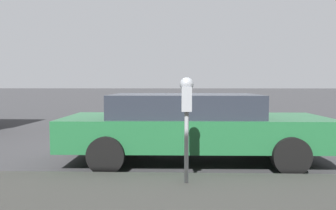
# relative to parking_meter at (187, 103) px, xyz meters

# --- Properties ---
(ground_plane) EXTENTS (220.00, 220.00, 0.00)m
(ground_plane) POSITION_rel_parking_meter_xyz_m (2.71, 0.15, -1.26)
(ground_plane) COLOR #333335
(parking_meter) EXTENTS (0.21, 0.19, 1.47)m
(parking_meter) POSITION_rel_parking_meter_xyz_m (0.00, 0.00, 0.00)
(parking_meter) COLOR gray
(parking_meter) RESTS_ON sidewalk
(car_green) EXTENTS (2.09, 5.02, 1.32)m
(car_green) POSITION_rel_parking_meter_xyz_m (1.82, -0.15, -0.54)
(car_green) COLOR #1E5B33
(car_green) RESTS_ON ground_plane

